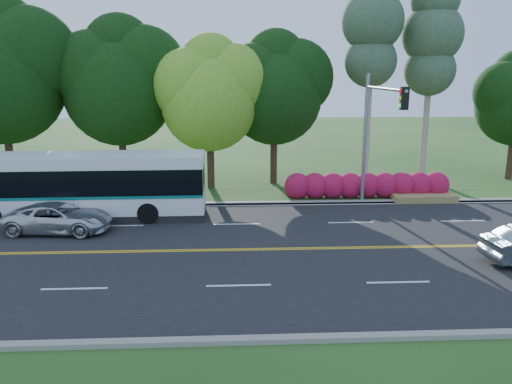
{
  "coord_description": "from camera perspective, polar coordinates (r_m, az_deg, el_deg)",
  "views": [
    {
      "loc": [
        -0.66,
        -19.2,
        7.09
      ],
      "look_at": [
        0.35,
        2.0,
        1.94
      ],
      "focal_mm": 35.0,
      "sensor_mm": 36.0,
      "label": 1
    }
  ],
  "objects": [
    {
      "name": "ground",
      "position": [
        20.48,
        -0.72,
        -6.63
      ],
      "size": [
        120.0,
        120.0,
        0.0
      ],
      "primitive_type": "plane",
      "color": "#1D4416",
      "rests_on": "ground"
    },
    {
      "name": "road",
      "position": [
        20.47,
        -0.72,
        -6.6
      ],
      "size": [
        60.0,
        14.0,
        0.02
      ],
      "primitive_type": "cube",
      "color": "black",
      "rests_on": "ground"
    },
    {
      "name": "curb_north",
      "position": [
        27.28,
        -1.26,
        -1.28
      ],
      "size": [
        60.0,
        0.3,
        0.15
      ],
      "primitive_type": "cube",
      "color": "gray",
      "rests_on": "ground"
    },
    {
      "name": "curb_south",
      "position": [
        13.96,
        0.36,
        -16.54
      ],
      "size": [
        60.0,
        0.3,
        0.15
      ],
      "primitive_type": "cube",
      "color": "gray",
      "rests_on": "ground"
    },
    {
      "name": "grass_verge",
      "position": [
        29.07,
        -1.35,
        -0.39
      ],
      "size": [
        60.0,
        4.0,
        0.1
      ],
      "primitive_type": "cube",
      "color": "#1D4416",
      "rests_on": "ground"
    },
    {
      "name": "lane_markings",
      "position": [
        20.47,
        -0.99,
        -6.58
      ],
      "size": [
        57.6,
        13.82,
        0.0
      ],
      "color": "gold",
      "rests_on": "road"
    },
    {
      "name": "tree_row",
      "position": [
        31.65,
        -11.18,
        12.72
      ],
      "size": [
        44.7,
        9.1,
        13.84
      ],
      "color": "#312015",
      "rests_on": "ground"
    },
    {
      "name": "bougainvillea_hedge",
      "position": [
        29.16,
        12.94,
        0.65
      ],
      "size": [
        9.5,
        2.25,
        1.5
      ],
      "color": "maroon",
      "rests_on": "ground"
    },
    {
      "name": "traffic_signal",
      "position": [
        25.74,
        13.55,
        7.86
      ],
      "size": [
        0.42,
        6.1,
        7.0
      ],
      "color": "gray",
      "rests_on": "ground"
    },
    {
      "name": "transit_bus",
      "position": [
        25.91,
        -19.41,
        0.57
      ],
      "size": [
        12.11,
        2.8,
        3.16
      ],
      "rotation": [
        0.0,
        0.0,
        0.01
      ],
      "color": "white",
      "rests_on": "road"
    },
    {
      "name": "suv",
      "position": [
        24.17,
        -21.59,
        -2.76
      ],
      "size": [
        4.84,
        2.57,
        1.3
      ],
      "primitive_type": "imported",
      "rotation": [
        0.0,
        0.0,
        1.48
      ],
      "color": "silver",
      "rests_on": "road"
    }
  ]
}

